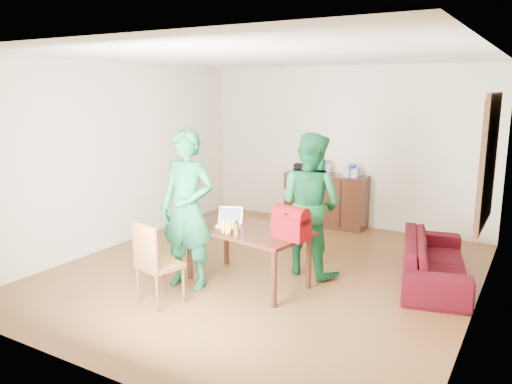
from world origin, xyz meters
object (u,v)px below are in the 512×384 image
Objects in this scene: laptop at (229,223)px; chair at (159,279)px; red_bag at (291,226)px; bottle at (236,229)px; sofa at (434,260)px; table at (248,235)px; person_far at (310,204)px; person_near at (187,209)px.

chair is at bearing -129.64° from laptop.
laptop is at bearing -175.45° from red_bag.
chair is 5.04× the size of bottle.
chair reaches higher than sofa.
chair reaches higher than laptop.
person_far reaches higher than table.
bottle is at bearing 59.71° from chair.
person_near is 1.55m from person_far.
sofa is at bearing 41.19° from table.
person_near reaches higher than person_far.
person_far is 0.96× the size of sofa.
table is 0.78m from person_near.
red_bag is (1.17, 0.87, 0.57)m from chair.
red_bag is at bearing 23.73° from bottle.
chair is 0.49× the size of person_near.
chair is 3.31m from sofa.
laptop is at bearing -167.59° from table.
sofa is (2.51, 1.63, -0.67)m from person_near.
chair is at bearing -92.60° from person_near.
person_near reaches higher than table.
red_bag is at bearing 122.13° from sofa.
person_near is (-0.58, -0.41, 0.33)m from table.
bottle is 0.47× the size of red_bag.
table is at bearing 68.18° from person_far.
bottle is at bearing -70.26° from table.
sofa is (2.48, 2.19, 0.00)m from chair.
person_far is at bearing 22.08° from laptop.
person_near is at bearing -135.46° from table.
chair is at bearing 118.37° from sofa.
chair is 0.88m from person_near.
sofa is at bearing 6.34° from laptop.
bottle is 0.62m from red_bag.
person_near reaches higher than laptop.
red_bag is at bearing -28.55° from laptop.
red_bag is 1.94m from sofa.
person_far reaches higher than laptop.
laptop is at bearing 56.81° from person_far.
laptop is at bearing 106.25° from sofa.
red_bag is at bearing 50.68° from chair.
laptop is at bearing 87.37° from chair.
sofa is at bearing 39.91° from bottle.
table is at bearing 100.68° from bottle.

